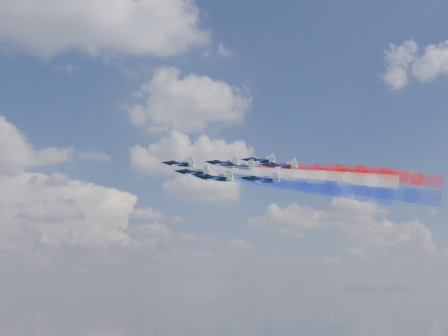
{
  "coord_description": "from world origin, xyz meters",
  "views": [
    {
      "loc": [
        -25.3,
        -191.36,
        131.02
      ],
      "look_at": [
        9.97,
        -22.53,
        169.51
      ],
      "focal_mm": 43.62,
      "sensor_mm": 36.0,
      "label": 1
    }
  ],
  "objects": [
    {
      "name": "trail_rear_left",
      "position": [
        40.36,
        -54.54,
        157.75
      ],
      "size": [
        38.36,
        29.74,
        13.55
      ],
      "primitive_type": null,
      "rotation": [
        0.19,
        -0.35,
        0.9
      ],
      "color": "#1A2FDE"
    },
    {
      "name": "trail_center_third",
      "position": [
        36.78,
        -40.17,
        164.68
      ],
      "size": [
        38.36,
        29.74,
        13.55
      ],
      "primitive_type": null,
      "rotation": [
        0.19,
        -0.35,
        0.9
      ],
      "color": "white"
    },
    {
      "name": "trail_lead",
      "position": [
        18.94,
        -29.04,
        167.31
      ],
      "size": [
        38.36,
        29.74,
        13.55
      ],
      "primitive_type": null,
      "rotation": [
        0.19,
        -0.35,
        0.9
      ],
      "color": "white"
    },
    {
      "name": "trail_inner_left",
      "position": [
        22.05,
        -40.93,
        161.97
      ],
      "size": [
        38.36,
        29.74,
        13.55
      ],
      "primitive_type": null,
      "rotation": [
        0.19,
        -0.35,
        0.9
      ],
      "color": "#1A2FDE"
    },
    {
      "name": "jet_center_third",
      "position": [
        14.22,
        -24.45,
        169.65
      ],
      "size": [
        17.66,
        17.08,
        9.54
      ],
      "primitive_type": null,
      "rotation": [
        0.19,
        -0.35,
        0.9
      ],
      "color": "black"
    },
    {
      "name": "trail_rear_right",
      "position": [
        50.86,
        -40.55,
        165.5
      ],
      "size": [
        38.36,
        29.74,
        13.55
      ],
      "primitive_type": null,
      "rotation": [
        0.19,
        -0.35,
        0.9
      ],
      "color": "red"
    },
    {
      "name": "jet_outer_left",
      "position": [
        3.79,
        -39.08,
        162.61
      ],
      "size": [
        17.66,
        17.08,
        9.54
      ],
      "primitive_type": null,
      "rotation": [
        0.19,
        -0.35,
        0.9
      ],
      "color": "black"
    },
    {
      "name": "jet_outer_right",
      "position": [
        24.42,
        -13.19,
        174.79
      ],
      "size": [
        17.66,
        17.08,
        9.54
      ],
      "primitive_type": null,
      "rotation": [
        0.19,
        -0.35,
        0.9
      ],
      "color": "black"
    },
    {
      "name": "jet_rear_right",
      "position": [
        28.29,
        -24.83,
        170.47
      ],
      "size": [
        17.66,
        17.08,
        9.54
      ],
      "primitive_type": null,
      "rotation": [
        0.19,
        -0.35,
        0.9
      ],
      "color": "black"
    },
    {
      "name": "jet_inner_left",
      "position": [
        -0.52,
        -25.21,
        166.93
      ],
      "size": [
        17.66,
        17.08,
        9.54
      ],
      "primitive_type": null,
      "rotation": [
        0.19,
        -0.35,
        0.9
      ],
      "color": "black"
    },
    {
      "name": "jet_inner_right",
      "position": [
        11.4,
        -13.84,
        173.13
      ],
      "size": [
        17.66,
        17.08,
        9.54
      ],
      "primitive_type": null,
      "rotation": [
        0.19,
        -0.35,
        0.9
      ],
      "color": "black"
    },
    {
      "name": "jet_lead",
      "position": [
        -3.63,
        -13.31,
        172.27
      ],
      "size": [
        17.66,
        17.08,
        9.54
      ],
      "primitive_type": null,
      "rotation": [
        0.19,
        -0.35,
        0.9
      ],
      "color": "black"
    },
    {
      "name": "trail_outer_right",
      "position": [
        46.99,
        -28.91,
        169.82
      ],
      "size": [
        38.36,
        29.74,
        13.55
      ],
      "primitive_type": null,
      "rotation": [
        0.19,
        -0.35,
        0.9
      ],
      "color": "red"
    },
    {
      "name": "trail_inner_right",
      "position": [
        33.97,
        -29.56,
        168.16
      ],
      "size": [
        38.36,
        29.74,
        13.55
      ],
      "primitive_type": null,
      "rotation": [
        0.19,
        -0.35,
        0.9
      ],
      "color": "red"
    },
    {
      "name": "jet_rear_left",
      "position": [
        17.79,
        -38.81,
        162.72
      ],
      "size": [
        17.66,
        17.08,
        9.54
      ],
      "primitive_type": null,
      "rotation": [
        0.19,
        -0.35,
        0.9
      ],
      "color": "black"
    },
    {
      "name": "trail_outer_left",
      "position": [
        26.36,
        -54.81,
        157.64
      ],
      "size": [
        38.36,
        29.74,
        13.55
      ],
      "primitive_type": null,
      "rotation": [
        0.19,
        -0.35,
        0.9
      ],
      "color": "#1A2FDE"
    }
  ]
}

